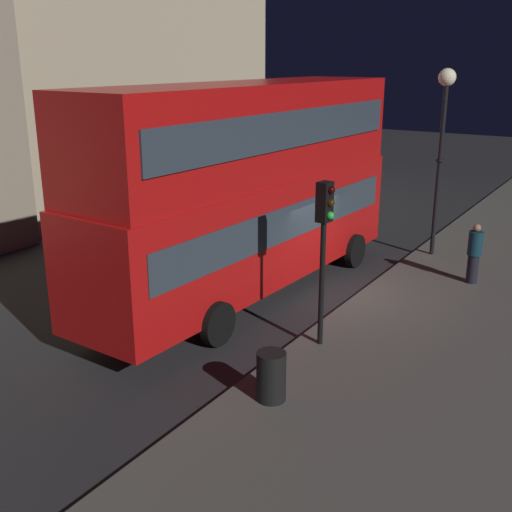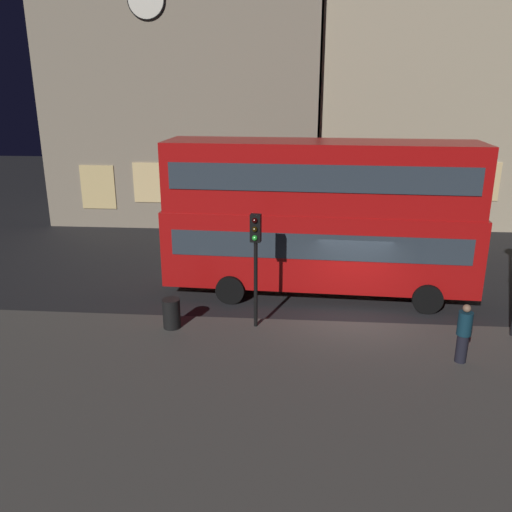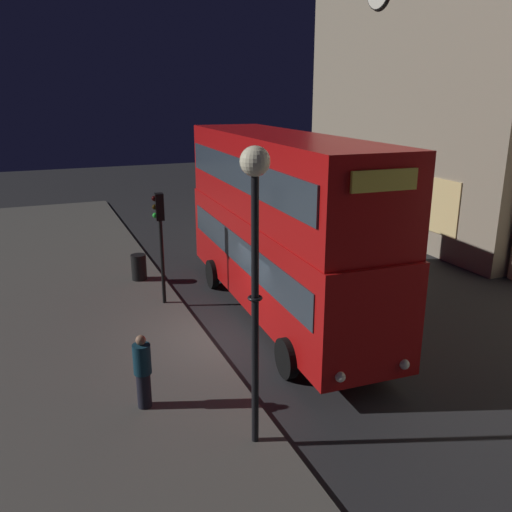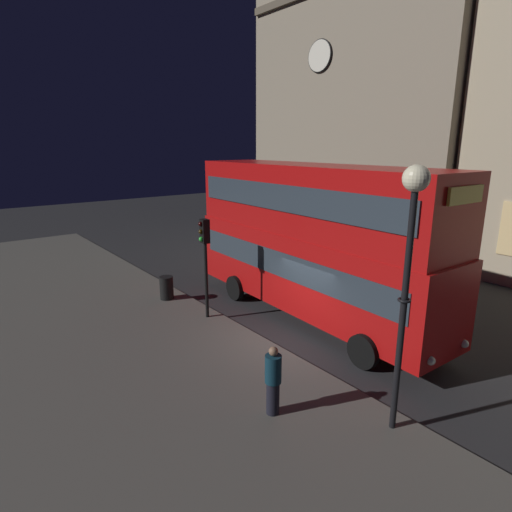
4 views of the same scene
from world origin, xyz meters
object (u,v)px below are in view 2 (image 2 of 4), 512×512
(double_decker_bus, at_px, (319,213))
(litter_bin, at_px, (172,313))
(traffic_light_near_kerb, at_px, (256,247))
(pedestrian, at_px, (464,333))

(double_decker_bus, bearing_deg, litter_bin, -140.39)
(double_decker_bus, xyz_separation_m, traffic_light_near_kerb, (-2.03, -3.22, -0.36))
(pedestrian, height_order, litter_bin, pedestrian)
(double_decker_bus, distance_m, traffic_light_near_kerb, 3.82)
(pedestrian, bearing_deg, traffic_light_near_kerb, -60.56)
(traffic_light_near_kerb, height_order, litter_bin, traffic_light_near_kerb)
(double_decker_bus, distance_m, litter_bin, 6.37)
(double_decker_bus, bearing_deg, traffic_light_near_kerb, -119.68)
(litter_bin, bearing_deg, pedestrian, -10.00)
(traffic_light_near_kerb, bearing_deg, double_decker_bus, 63.45)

